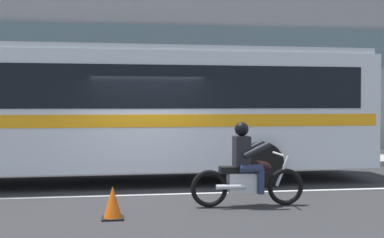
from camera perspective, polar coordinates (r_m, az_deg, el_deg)
name	(u,v)px	position (r m, az deg, el deg)	size (l,w,h in m)	color
ground_plane	(149,190)	(11.37, -4.87, -7.92)	(60.00, 60.00, 0.00)	#2B2B2D
sidewalk_curb	(139,161)	(16.41, -5.99, -4.68)	(28.00, 3.80, 0.15)	#A39E93
lane_center_stripe	(151,194)	(10.78, -4.67, -8.43)	(26.60, 0.14, 0.01)	silver
transit_bus	(103,105)	(12.39, -9.92, 1.61)	(13.00, 2.81, 3.22)	silver
motorcycle_with_rider	(247,171)	(9.51, 6.20, -5.83)	(2.14, 0.64, 1.56)	black
fire_hydrant	(272,148)	(15.93, 8.97, -3.28)	(0.22, 0.30, 0.75)	red
traffic_cone	(113,204)	(8.59, -8.88, -9.35)	(0.36, 0.36, 0.55)	#EA590F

